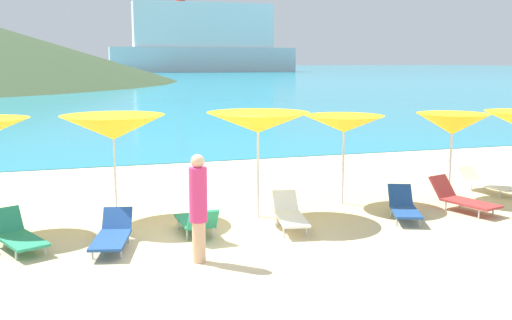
{
  "coord_description": "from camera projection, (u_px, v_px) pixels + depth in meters",
  "views": [
    {
      "loc": [
        -2.38,
        -10.14,
        3.37
      ],
      "look_at": [
        1.51,
        2.16,
        1.2
      ],
      "focal_mm": 41.28,
      "sensor_mm": 36.0,
      "label": 1
    }
  ],
  "objects": [
    {
      "name": "ground_plane",
      "position": [
        146.0,
        165.0,
        20.23
      ],
      "size": [
        50.0,
        100.0,
        0.3
      ],
      "primitive_type": "cube",
      "color": "beige"
    },
    {
      "name": "ocean_water",
      "position": [
        75.0,
        70.0,
        226.2
      ],
      "size": [
        650.0,
        440.0,
        0.02
      ],
      "primitive_type": "cube",
      "color": "teal",
      "rests_on": "ground_plane"
    },
    {
      "name": "umbrella_3",
      "position": [
        113.0,
        127.0,
        12.44
      ],
      "size": [
        2.21,
        2.21,
        2.25
      ],
      "color": "silver",
      "rests_on": "ground_plane"
    },
    {
      "name": "umbrella_4",
      "position": [
        258.0,
        123.0,
        12.57
      ],
      "size": [
        2.31,
        2.31,
        2.3
      ],
      "color": "silver",
      "rests_on": "ground_plane"
    },
    {
      "name": "umbrella_5",
      "position": [
        344.0,
        124.0,
        13.76
      ],
      "size": [
        2.01,
        2.01,
        2.12
      ],
      "color": "silver",
      "rests_on": "ground_plane"
    },
    {
      "name": "umbrella_6",
      "position": [
        452.0,
        124.0,
        14.41
      ],
      "size": [
        1.96,
        1.96,
        2.11
      ],
      "color": "silver",
      "rests_on": "ground_plane"
    },
    {
      "name": "lounge_chair_0",
      "position": [
        112.0,
        234.0,
        10.7
      ],
      "size": [
        0.92,
        1.63,
        0.6
      ],
      "rotation": [
        0.0,
        0.0,
        -0.24
      ],
      "color": "#1E478C",
      "rests_on": "ground_plane"
    },
    {
      "name": "lounge_chair_2",
      "position": [
        197.0,
        221.0,
        11.47
      ],
      "size": [
        0.63,
        1.4,
        0.65
      ],
      "rotation": [
        0.0,
        0.0,
        3.18
      ],
      "color": "#268C66",
      "rests_on": "ground_plane"
    },
    {
      "name": "lounge_chair_3",
      "position": [
        290.0,
        214.0,
        11.95
      ],
      "size": [
        0.8,
        1.65,
        0.65
      ],
      "rotation": [
        0.0,
        0.0,
        -0.18
      ],
      "color": "white",
      "rests_on": "ground_plane"
    },
    {
      "name": "lounge_chair_4",
      "position": [
        17.0,
        235.0,
        10.62
      ],
      "size": [
        1.12,
        1.59,
        0.67
      ],
      "rotation": [
        0.0,
        0.0,
        0.42
      ],
      "color": "#268C66",
      "rests_on": "ground_plane"
    },
    {
      "name": "lounge_chair_5",
      "position": [
        404.0,
        206.0,
        12.69
      ],
      "size": [
        1.05,
        1.58,
        0.63
      ],
      "rotation": [
        0.0,
        0.0,
        -0.38
      ],
      "color": "#1E478C",
      "rests_on": "ground_plane"
    },
    {
      "name": "lounge_chair_7",
      "position": [
        487.0,
        183.0,
        15.25
      ],
      "size": [
        0.86,
        1.72,
        0.58
      ],
      "rotation": [
        0.0,
        0.0,
        0.19
      ],
      "color": "white",
      "rests_on": "ground_plane"
    },
    {
      "name": "lounge_chair_8",
      "position": [
        462.0,
        198.0,
        13.36
      ],
      "size": [
        1.02,
        1.71,
        0.72
      ],
      "rotation": [
        0.0,
        0.0,
        0.29
      ],
      "color": "#A53333",
      "rests_on": "ground_plane"
    },
    {
      "name": "beachgoer_0",
      "position": [
        198.0,
        205.0,
        9.84
      ],
      "size": [
        0.3,
        0.3,
        1.85
      ],
      "rotation": [
        0.0,
        0.0,
        5.46
      ],
      "color": "#DBAA84",
      "rests_on": "ground_plane"
    },
    {
      "name": "cruise_ship",
      "position": [
        204.0,
        42.0,
        183.18
      ],
      "size": [
        58.03,
        9.53,
        24.12
      ],
      "rotation": [
        0.0,
        0.0,
        -0.02
      ],
      "color": "silver",
      "rests_on": "ocean_water"
    }
  ]
}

